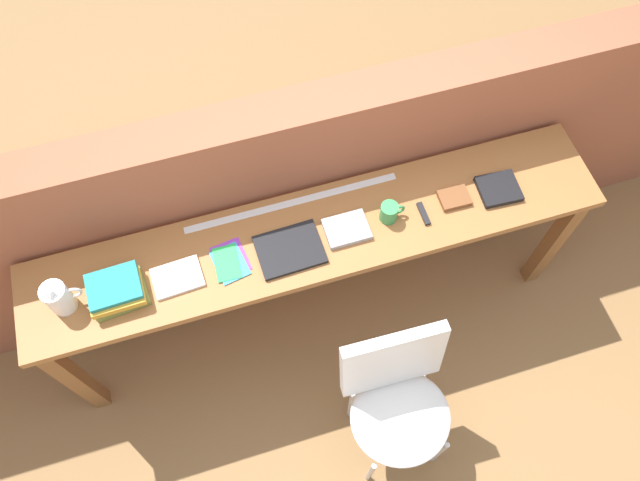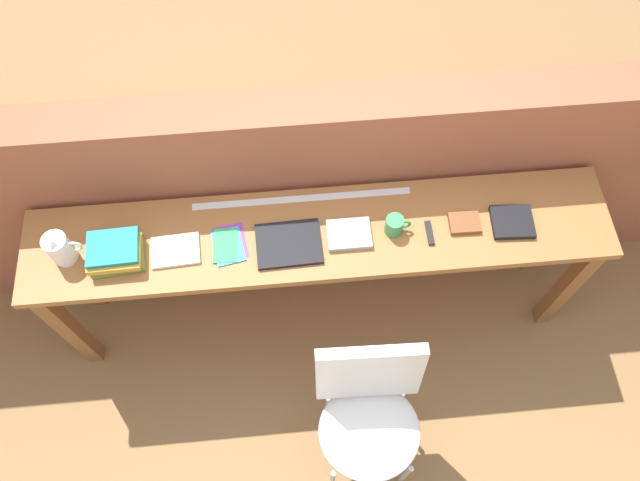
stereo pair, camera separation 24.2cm
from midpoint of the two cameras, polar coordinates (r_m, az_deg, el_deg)
The scene contains 15 objects.
ground_plane at distance 3.34m, azimuth -0.83°, elevation -10.96°, with size 40.00×40.00×0.00m, color olive.
brick_wall_back at distance 2.99m, azimuth -4.51°, elevation 3.99°, with size 6.00×0.20×1.31m, color #935138.
sideboard at distance 2.75m, azimuth -2.82°, elevation -0.86°, with size 2.50×0.44×0.88m.
chair_white_moulded at distance 2.75m, azimuth 4.53°, elevation -14.41°, with size 0.45×0.47×0.89m.
pitcher_white at distance 2.67m, azimuth -25.20°, elevation -5.01°, with size 0.14×0.10×0.18m.
book_stack_leftmost at distance 2.63m, azimuth -20.62°, elevation -4.65°, with size 0.23×0.19×0.09m.
magazine_cycling at distance 2.62m, azimuth -15.50°, elevation -3.53°, with size 0.20×0.14×0.02m, color white.
pamphlet_pile_colourful at distance 2.61m, azimuth -10.94°, elevation -2.13°, with size 0.16×0.20×0.01m.
book_open_centre at distance 2.59m, azimuth -5.47°, elevation -1.08°, with size 0.27×0.21×0.02m, color black.
book_grey_hardcover at distance 2.62m, azimuth -0.18°, elevation 0.80°, with size 0.18×0.14×0.03m, color #9E9EA3.
mug at distance 2.62m, azimuth 3.77°, elevation 2.37°, with size 0.11×0.08×0.09m.
multitool_folded at distance 2.68m, azimuth 6.91°, elevation 2.23°, with size 0.02×0.11×0.02m, color black.
leather_journal_brown at distance 2.73m, azimuth 9.72°, elevation 3.63°, with size 0.13×0.10×0.02m, color brown.
book_repair_rightmost at distance 2.79m, azimuth 13.67°, elevation 4.39°, with size 0.17×0.16×0.03m, color black.
ruler_metal_back_edge at distance 2.70m, azimuth -5.14°, elevation 3.23°, with size 0.95×0.03×0.00m, color silver.
Camera 1 is at (-0.34, -0.88, 3.20)m, focal length 35.00 mm.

